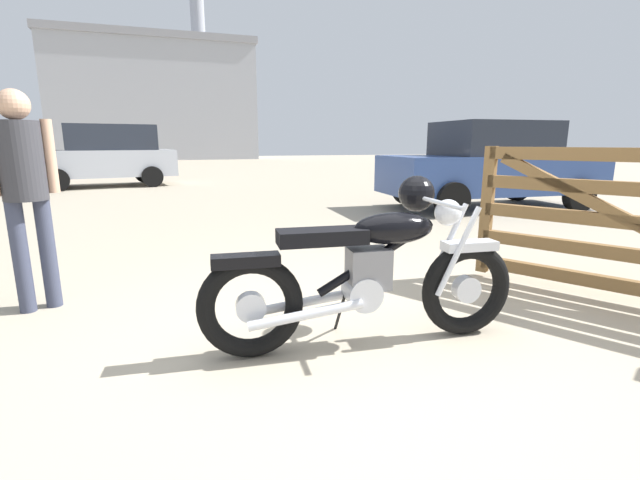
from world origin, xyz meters
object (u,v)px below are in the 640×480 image
Objects in this scene: vintage_motorcycle at (372,270)px; dark_sedan_left at (106,155)px; blue_hatchback_right at (491,166)px; bystander at (24,179)px.

vintage_motorcycle is 0.50× the size of dark_sedan_left.
dark_sedan_left is (-3.05, 12.01, 0.43)m from vintage_motorcycle.
vintage_motorcycle is at bearing 48.32° from blue_hatchback_right.
dark_sedan_left is at bearing -39.78° from blue_hatchback_right.
bystander is at bearing 83.55° from dark_sedan_left.
blue_hatchback_right reaches higher than vintage_motorcycle.
bystander is 0.39× the size of blue_hatchback_right.
blue_hatchback_right is at bearing 50.16° from vintage_motorcycle.
dark_sedan_left is (-0.83, 10.66, -0.10)m from bystander.
bystander is at bearing 29.42° from blue_hatchback_right.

